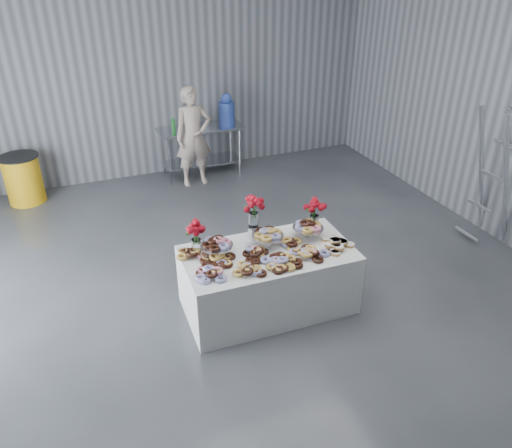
{
  "coord_description": "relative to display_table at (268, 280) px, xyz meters",
  "views": [
    {
      "loc": [
        -1.57,
        -4.21,
        3.72
      ],
      "look_at": [
        0.29,
        0.42,
        0.93
      ],
      "focal_mm": 35.0,
      "sensor_mm": 36.0,
      "label": 1
    }
  ],
  "objects": [
    {
      "name": "ground",
      "position": [
        -0.3,
        -0.07,
        -0.38
      ],
      "size": [
        9.0,
        9.0,
        0.0
      ],
      "primitive_type": "plane",
      "color": "#35383D",
      "rests_on": "ground"
    },
    {
      "name": "person",
      "position": [
        0.18,
        3.69,
        0.49
      ],
      "size": [
        0.64,
        0.42,
        1.73
      ],
      "primitive_type": "imported",
      "rotation": [
        0.0,
        0.0,
        0.02
      ],
      "color": "#CC8C93",
      "rests_on": "ground"
    },
    {
      "name": "room_walls",
      "position": [
        -0.58,
        -0.0,
        2.26
      ],
      "size": [
        8.04,
        9.04,
        4.02
      ],
      "color": "gray",
      "rests_on": "ground"
    },
    {
      "name": "bouquet_right",
      "position": [
        0.71,
        0.28,
        0.67
      ],
      "size": [
        0.26,
        0.26,
        0.42
      ],
      "color": "white",
      "rests_on": "display_table"
    },
    {
      "name": "drink_bottles",
      "position": [
        0.08,
        3.93,
        0.66
      ],
      "size": [
        0.54,
        0.08,
        0.27
      ],
      "primitive_type": null,
      "color": "#268C33",
      "rests_on": "prep_table"
    },
    {
      "name": "donut_mounds",
      "position": [
        0.0,
        -0.05,
        0.42
      ],
      "size": [
        1.83,
        0.85,
        0.09
      ],
      "primitive_type": null,
      "rotation": [
        0.0,
        0.0,
        -0.03
      ],
      "color": "gold",
      "rests_on": "display_table"
    },
    {
      "name": "cake_stand_right",
      "position": [
        0.55,
        0.14,
        0.52
      ],
      "size": [
        0.36,
        0.36,
        0.17
      ],
      "color": "silver",
      "rests_on": "display_table"
    },
    {
      "name": "bouquet_center",
      "position": [
        -0.04,
        0.35,
        0.75
      ],
      "size": [
        0.26,
        0.26,
        0.57
      ],
      "color": "silver",
      "rests_on": "display_table"
    },
    {
      "name": "cake_stand_left",
      "position": [
        -0.55,
        0.16,
        0.52
      ],
      "size": [
        0.36,
        0.36,
        0.17
      ],
      "color": "silver",
      "rests_on": "display_table"
    },
    {
      "name": "bouquet_left",
      "position": [
        -0.74,
        0.27,
        0.67
      ],
      "size": [
        0.26,
        0.26,
        0.42
      ],
      "color": "white",
      "rests_on": "display_table"
    },
    {
      "name": "cake_stand_mid",
      "position": [
        0.05,
        0.15,
        0.52
      ],
      "size": [
        0.36,
        0.36,
        0.17
      ],
      "color": "silver",
      "rests_on": "display_table"
    },
    {
      "name": "danish_pile",
      "position": [
        0.75,
        -0.17,
        0.43
      ],
      "size": [
        0.48,
        0.48,
        0.11
      ],
      "primitive_type": null,
      "color": "silver",
      "rests_on": "display_table"
    },
    {
      "name": "stepladder",
      "position": [
        3.45,
        0.3,
        0.61
      ],
      "size": [
        0.76,
        0.49,
        1.96
      ],
      "primitive_type": null,
      "rotation": [
        0.0,
        -0.27,
        0.0
      ],
      "color": "silver",
      "rests_on": "ground"
    },
    {
      "name": "display_table",
      "position": [
        0.0,
        0.0,
        0.0
      ],
      "size": [
        1.93,
        1.05,
        0.75
      ],
      "primitive_type": "cube",
      "rotation": [
        0.0,
        0.0,
        -0.03
      ],
      "color": "white",
      "rests_on": "ground"
    },
    {
      "name": "prep_table",
      "position": [
        0.4,
        4.03,
        0.24
      ],
      "size": [
        1.5,
        0.6,
        0.9
      ],
      "color": "silver",
      "rests_on": "ground"
    },
    {
      "name": "water_jug",
      "position": [
        0.9,
        4.03,
        0.77
      ],
      "size": [
        0.28,
        0.28,
        0.55
      ],
      "color": "#4164DE",
      "rests_on": "prep_table"
    },
    {
      "name": "trash_barrel",
      "position": [
        -2.61,
        4.03,
        0.02
      ],
      "size": [
        0.62,
        0.62,
        0.8
      ],
      "rotation": [
        0.0,
        0.0,
        0.38
      ],
      "color": "yellow",
      "rests_on": "ground"
    }
  ]
}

